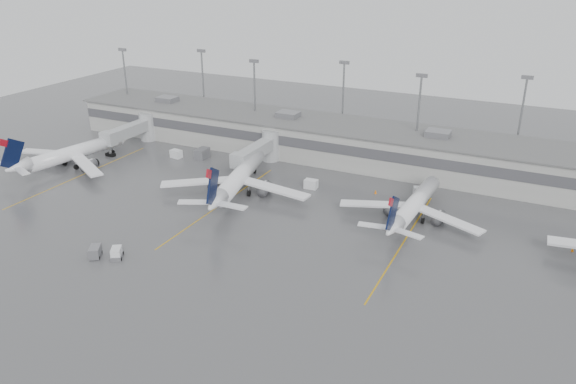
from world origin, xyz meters
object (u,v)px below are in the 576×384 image
at_px(jet_far_left, 71,153).
at_px(jet_mid_left, 238,178).
at_px(jet_mid_right, 414,205).
at_px(baggage_tug, 117,254).

bearing_deg(jet_far_left, jet_mid_left, 13.96).
distance_m(jet_far_left, jet_mid_left, 41.07).
bearing_deg(jet_mid_right, baggage_tug, -135.46).
distance_m(jet_mid_left, baggage_tug, 30.53).
height_order(jet_far_left, jet_mid_left, jet_mid_left).
relative_size(jet_mid_left, baggage_tug, 10.64).
distance_m(jet_mid_right, baggage_tug, 50.51).
bearing_deg(baggage_tug, jet_mid_left, 50.81).
height_order(jet_mid_left, baggage_tug, jet_mid_left).
relative_size(jet_mid_right, baggage_tug, 9.31).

